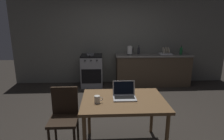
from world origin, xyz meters
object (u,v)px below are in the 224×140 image
(frying_pan, at_px, (90,54))
(stove_oven, at_px, (92,70))
(laptop, at_px, (124,95))
(bottle_b, at_px, (139,50))
(chair, at_px, (64,114))
(electric_kettle, at_px, (130,50))
(bottle, at_px, (181,50))
(coffee_mug, at_px, (97,99))
(dish_rack, at_px, (166,53))
(dining_table, at_px, (123,104))

(frying_pan, bearing_deg, stove_oven, 39.02)
(laptop, xyz_separation_m, bottle_b, (0.74, 2.87, 0.22))
(chair, distance_m, electric_kettle, 3.11)
(electric_kettle, distance_m, bottle, 1.47)
(laptop, bearing_deg, electric_kettle, 70.10)
(electric_kettle, height_order, coffee_mug, electric_kettle)
(frying_pan, xyz_separation_m, coffee_mug, (0.28, -2.92, -0.12))
(coffee_mug, distance_m, dish_rack, 3.50)
(stove_oven, distance_m, laptop, 2.88)
(chair, height_order, bottle, bottle)
(stove_oven, bearing_deg, dining_table, -78.02)
(bottle, bearing_deg, dish_rack, 173.25)
(chair, xyz_separation_m, electric_kettle, (1.34, 2.76, 0.51))
(laptop, distance_m, frying_pan, 2.84)
(bottle, distance_m, bottle_b, 1.20)
(bottle_b, bearing_deg, electric_kettle, -163.37)
(stove_oven, relative_size, bottle_b, 3.55)
(stove_oven, relative_size, bottle, 3.54)
(stove_oven, distance_m, bottle_b, 1.48)
(dining_table, height_order, frying_pan, frying_pan)
(bottle, xyz_separation_m, coffee_mug, (-2.31, -2.90, -0.22))
(dining_table, height_order, bottle_b, bottle_b)
(electric_kettle, height_order, bottle_b, bottle_b)
(bottle, height_order, bottle_b, same)
(dining_table, relative_size, frying_pan, 2.96)
(laptop, height_order, coffee_mug, laptop)
(electric_kettle, xyz_separation_m, coffee_mug, (-0.85, -2.95, -0.22))
(frying_pan, height_order, bottle_b, bottle_b)
(laptop, height_order, electric_kettle, electric_kettle)
(stove_oven, bearing_deg, laptop, -77.48)
(laptop, height_order, bottle, bottle)
(bottle, bearing_deg, bottle_b, 173.80)
(dining_table, height_order, bottle, bottle)
(stove_oven, distance_m, dining_table, 2.91)
(chair, bearing_deg, laptop, 18.01)
(bottle, xyz_separation_m, bottle_b, (-1.20, 0.13, -0.00))
(laptop, relative_size, coffee_mug, 2.80)
(bottle, bearing_deg, stove_oven, 178.93)
(electric_kettle, distance_m, coffee_mug, 3.07)
(dining_table, height_order, electric_kettle, electric_kettle)
(chair, relative_size, bottle_b, 3.48)
(frying_pan, bearing_deg, bottle, -0.43)
(electric_kettle, relative_size, dish_rack, 0.74)
(laptop, relative_size, frying_pan, 0.82)
(electric_kettle, bearing_deg, stove_oven, -179.87)
(laptop, distance_m, electric_kettle, 2.84)
(frying_pan, height_order, coffee_mug, frying_pan)
(dining_table, xyz_separation_m, coffee_mug, (-0.36, -0.10, 0.13))
(chair, xyz_separation_m, dish_rack, (2.38, 2.76, 0.44))
(chair, bearing_deg, frying_pan, 105.70)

